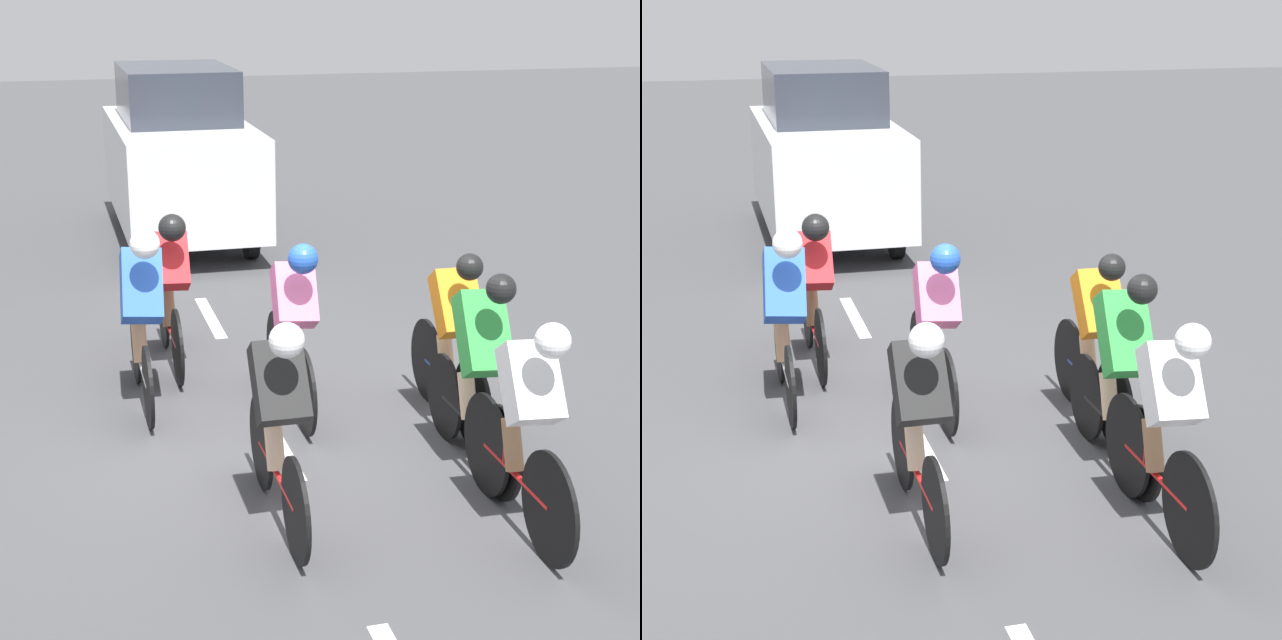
% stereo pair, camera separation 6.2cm
% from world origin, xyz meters
% --- Properties ---
extents(ground_plane, '(60.00, 60.00, 0.00)m').
position_xyz_m(ground_plane, '(0.00, 0.00, 0.00)').
color(ground_plane, '#424244').
extents(lane_stripe_mid, '(0.12, 1.40, 0.01)m').
position_xyz_m(lane_stripe_mid, '(0.00, 0.14, 0.00)').
color(lane_stripe_mid, white).
rests_on(lane_stripe_mid, ground).
extents(lane_stripe_far, '(0.12, 1.40, 0.01)m').
position_xyz_m(lane_stripe_far, '(0.00, -3.06, 0.00)').
color(lane_stripe_far, white).
rests_on(lane_stripe_far, ground).
extents(cyclist_pink, '(0.36, 1.67, 1.47)m').
position_xyz_m(cyclist_pink, '(-0.25, -0.36, 0.78)').
color(cyclist_pink, black).
rests_on(cyclist_pink, ground).
extents(cyclist_orange, '(0.32, 1.67, 1.46)m').
position_xyz_m(cyclist_orange, '(-1.40, 0.17, 0.75)').
color(cyclist_orange, black).
rests_on(cyclist_orange, ground).
extents(cyclist_white, '(0.35, 1.66, 1.48)m').
position_xyz_m(cyclist_white, '(-1.21, 1.86, 0.76)').
color(cyclist_white, black).
rests_on(cyclist_white, ground).
extents(cyclist_red, '(0.34, 1.70, 1.47)m').
position_xyz_m(cyclist_red, '(0.56, -1.68, 0.78)').
color(cyclist_red, black).
rests_on(cyclist_red, ground).
extents(cyclist_green, '(0.35, 1.70, 1.52)m').
position_xyz_m(cyclist_green, '(-1.27, 0.96, 0.79)').
color(cyclist_green, black).
rests_on(cyclist_green, ground).
extents(cyclist_black, '(0.32, 1.68, 1.46)m').
position_xyz_m(cyclist_black, '(0.27, 1.42, 0.76)').
color(cyclist_black, black).
rests_on(cyclist_black, ground).
extents(cyclist_blue, '(0.37, 1.67, 1.55)m').
position_xyz_m(cyclist_blue, '(0.89, -0.82, 0.82)').
color(cyclist_blue, black).
rests_on(cyclist_blue, ground).
extents(support_car, '(1.70, 3.90, 2.26)m').
position_xyz_m(support_car, '(-0.21, -6.61, 1.12)').
color(support_car, black).
rests_on(support_car, ground).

